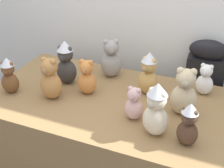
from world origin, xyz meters
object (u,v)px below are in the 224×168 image
(teddy_bear_snow, at_px, (205,80))
(teddy_bear_honey, at_px, (148,74))
(teddy_bear_cream, at_px, (156,110))
(teddy_bear_caramel, at_px, (50,80))
(display_table, at_px, (112,144))
(teddy_bear_ginger, at_px, (87,78))
(teddy_bear_sand, at_px, (184,93))
(teddy_bear_cocoa, at_px, (188,125))
(teddy_bear_blush, at_px, (134,104))
(instrument_case, at_px, (200,101))
(teddy_bear_chestnut, at_px, (9,76))
(teddy_bear_charcoal, at_px, (66,63))
(teddy_bear_ash, at_px, (111,60))

(teddy_bear_snow, xyz_separation_m, teddy_bear_honey, (-0.35, -0.14, 0.04))
(teddy_bear_cream, bearing_deg, teddy_bear_caramel, -168.74)
(display_table, xyz_separation_m, teddy_bear_ginger, (-0.19, 0.02, 0.49))
(teddy_bear_honey, distance_m, teddy_bear_sand, 0.31)
(teddy_bear_cocoa, xyz_separation_m, teddy_bear_sand, (-0.08, 0.28, 0.02))
(display_table, bearing_deg, teddy_bear_blush, -35.57)
(instrument_case, distance_m, teddy_bear_caramel, 1.20)
(instrument_case, xyz_separation_m, teddy_bear_sand, (-0.06, -0.56, 0.37))
(teddy_bear_chestnut, bearing_deg, teddy_bear_caramel, -4.49)
(teddy_bear_blush, relative_size, teddy_bear_sand, 0.70)
(teddy_bear_ginger, height_order, teddy_bear_charcoal, teddy_bear_charcoal)
(teddy_bear_chestnut, height_order, teddy_bear_honey, teddy_bear_honey)
(teddy_bear_caramel, height_order, teddy_bear_snow, teddy_bear_caramel)
(instrument_case, bearing_deg, teddy_bear_sand, -98.88)
(teddy_bear_caramel, bearing_deg, teddy_bear_charcoal, 95.89)
(teddy_bear_honey, distance_m, teddy_bear_cream, 0.44)
(teddy_bear_caramel, relative_size, teddy_bear_blush, 1.34)
(teddy_bear_ginger, bearing_deg, teddy_bear_blush, -28.45)
(teddy_bear_caramel, distance_m, teddy_bear_charcoal, 0.22)
(teddy_bear_cream, bearing_deg, teddy_bear_ginger, 174.81)
(teddy_bear_ginger, bearing_deg, teddy_bear_charcoal, 153.25)
(teddy_bear_charcoal, xyz_separation_m, teddy_bear_cream, (0.74, -0.32, 0.00))
(teddy_bear_caramel, distance_m, teddy_bear_chestnut, 0.30)
(instrument_case, xyz_separation_m, teddy_bear_caramel, (-0.89, -0.71, 0.36))
(display_table, height_order, teddy_bear_ginger, teddy_bear_ginger)
(display_table, distance_m, teddy_bear_snow, 0.79)
(teddy_bear_ash, bearing_deg, display_table, -92.12)
(teddy_bear_chestnut, relative_size, teddy_bear_blush, 1.19)
(teddy_bear_snow, relative_size, teddy_bear_sand, 0.72)
(teddy_bear_cocoa, relative_size, teddy_bear_snow, 1.15)
(display_table, bearing_deg, teddy_bear_caramel, -161.42)
(teddy_bear_blush, bearing_deg, teddy_bear_caramel, -174.40)
(teddy_bear_snow, bearing_deg, teddy_bear_caramel, -146.54)
(display_table, xyz_separation_m, teddy_bear_cocoa, (0.53, -0.25, 0.50))
(teddy_bear_cocoa, height_order, teddy_bear_snow, teddy_bear_cocoa)
(teddy_bear_honey, relative_size, teddy_bear_sand, 0.97)
(teddy_bear_ginger, bearing_deg, teddy_bear_honey, 16.62)
(teddy_bear_caramel, xyz_separation_m, teddy_bear_ash, (0.24, 0.43, 0.00))
(teddy_bear_ginger, bearing_deg, teddy_bear_ash, 73.20)
(display_table, height_order, teddy_bear_chestnut, teddy_bear_chestnut)
(teddy_bear_cocoa, bearing_deg, instrument_case, 108.32)
(teddy_bear_snow, xyz_separation_m, teddy_bear_blush, (-0.34, -0.45, -0.00))
(teddy_bear_snow, height_order, teddy_bear_ginger, teddy_bear_ginger)
(teddy_bear_honey, xyz_separation_m, teddy_bear_blush, (0.01, -0.32, -0.05))
(teddy_bear_blush, bearing_deg, teddy_bear_cocoa, -10.85)
(teddy_bear_charcoal, bearing_deg, teddy_bear_cocoa, -21.85)
(teddy_bear_chestnut, relative_size, teddy_bear_charcoal, 0.81)
(teddy_bear_chestnut, xyz_separation_m, teddy_bear_cocoa, (1.21, -0.08, -0.00))
(instrument_case, xyz_separation_m, teddy_bear_cocoa, (0.02, -0.84, 0.35))
(teddy_bear_cream, bearing_deg, teddy_bear_cocoa, 13.20)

